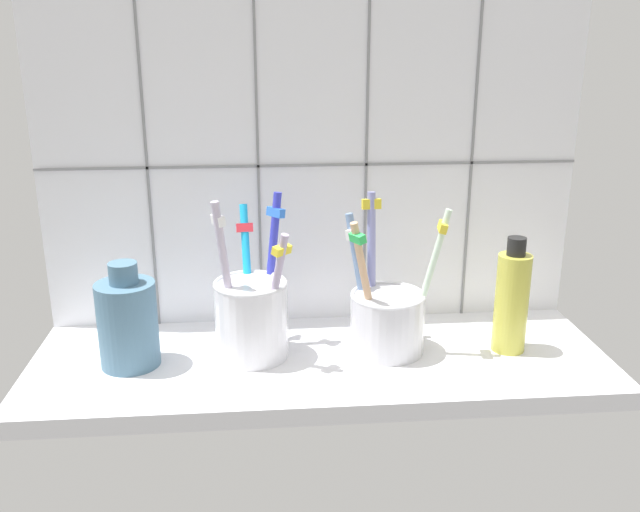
{
  "coord_description": "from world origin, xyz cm",
  "views": [
    {
      "loc": [
        -6.21,
        -69.31,
        36.33
      ],
      "look_at": [
        0.0,
        0.95,
        13.5
      ],
      "focal_mm": 38.63,
      "sensor_mm": 36.0,
      "label": 1
    }
  ],
  "objects_px": {
    "soap_bottle": "(513,302)",
    "toothbrush_cup_left": "(252,314)",
    "toothbrush_cup_right": "(386,316)",
    "ceramic_vase": "(127,322)"
  },
  "relations": [
    {
      "from": "ceramic_vase",
      "to": "soap_bottle",
      "type": "relative_size",
      "value": 0.88
    },
    {
      "from": "toothbrush_cup_right",
      "to": "ceramic_vase",
      "type": "xyz_separation_m",
      "value": [
        -0.28,
        -0.01,
        0.01
      ]
    },
    {
      "from": "toothbrush_cup_left",
      "to": "ceramic_vase",
      "type": "height_order",
      "value": "toothbrush_cup_left"
    },
    {
      "from": "soap_bottle",
      "to": "toothbrush_cup_right",
      "type": "bearing_deg",
      "value": 173.87
    },
    {
      "from": "ceramic_vase",
      "to": "toothbrush_cup_right",
      "type": "bearing_deg",
      "value": 2.5
    },
    {
      "from": "ceramic_vase",
      "to": "soap_bottle",
      "type": "distance_m",
      "value": 0.42
    },
    {
      "from": "ceramic_vase",
      "to": "soap_bottle",
      "type": "height_order",
      "value": "soap_bottle"
    },
    {
      "from": "soap_bottle",
      "to": "toothbrush_cup_left",
      "type": "bearing_deg",
      "value": 177.09
    },
    {
      "from": "toothbrush_cup_left",
      "to": "ceramic_vase",
      "type": "xyz_separation_m",
      "value": [
        -0.13,
        -0.01,
        0.0
      ]
    },
    {
      "from": "toothbrush_cup_right",
      "to": "ceramic_vase",
      "type": "bearing_deg",
      "value": -177.5
    }
  ]
}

